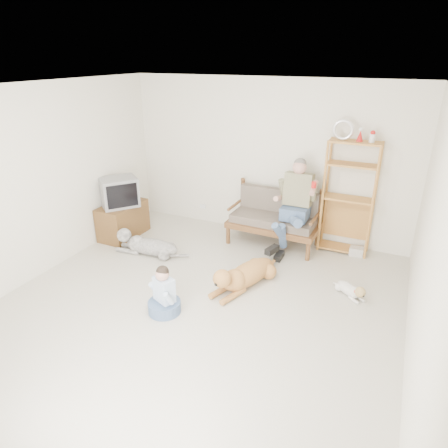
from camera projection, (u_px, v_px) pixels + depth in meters
The scene contains 16 objects.
floor at pixel (192, 311), 5.10m from camera, with size 5.50×5.50×0.00m, color beige.
ceiling at pixel (184, 89), 4.03m from camera, with size 5.50×5.50×0.00m, color white.
wall_back at pixel (266, 160), 6.86m from camera, with size 5.00×5.00×0.00m, color silver.
wall_left at pixel (30, 186), 5.51m from camera, with size 5.50×5.50×0.00m, color silver.
wall_right at pixel (430, 256), 3.61m from camera, with size 5.50×5.50×0.00m, color silver.
loveseat at pixel (275, 217), 6.75m from camera, with size 1.52×0.75×0.95m.
man at pixel (291, 213), 6.33m from camera, with size 0.58×0.83×1.35m.
etagere at pixel (348, 197), 6.31m from camera, with size 0.81×0.36×2.13m.
book_stack at pixel (357, 251), 6.48m from camera, with size 0.22×0.16×0.14m, color silver.
tv_stand at pixel (123, 220), 7.10m from camera, with size 0.52×0.91×0.60m.
crt_tv at pixel (119, 192), 6.82m from camera, with size 0.74×0.76×0.50m.
wall_outlet at pixel (203, 206), 7.74m from camera, with size 0.12×0.02×0.08m, color silver.
golden_retriever at pixel (243, 275), 5.58m from camera, with size 0.66×1.40×0.44m.
shaggy_dog at pixel (145, 245), 6.51m from camera, with size 1.32×0.40×0.39m.
terrier at pixel (352, 290), 5.37m from camera, with size 0.50×0.44×0.23m.
child at pixel (164, 296), 5.00m from camera, with size 0.42×0.42×0.66m.
Camera 1 is at (2.13, -3.69, 3.04)m, focal length 32.00 mm.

